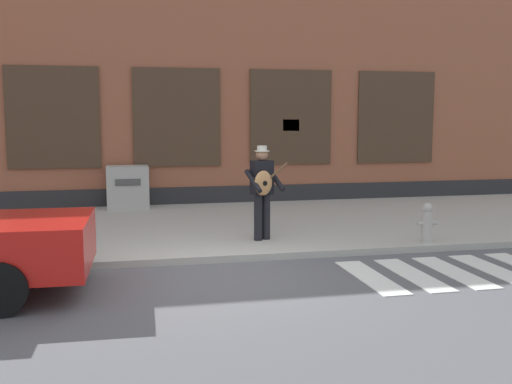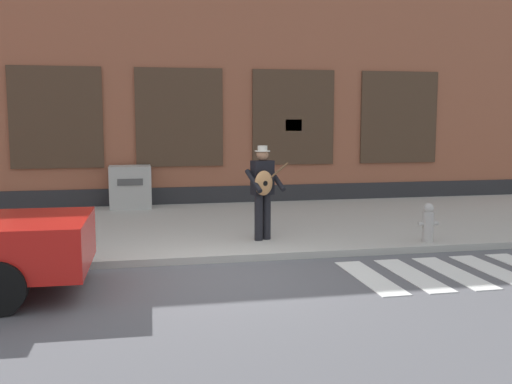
# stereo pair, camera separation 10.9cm
# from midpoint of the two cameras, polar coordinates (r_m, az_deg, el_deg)

# --- Properties ---
(ground_plane) EXTENTS (160.00, 160.00, 0.00)m
(ground_plane) POSITION_cam_midpoint_polar(r_m,az_deg,el_deg) (8.90, -3.33, -8.08)
(ground_plane) COLOR #56565B
(sidewalk) EXTENTS (28.00, 5.95, 0.12)m
(sidewalk) POSITION_cam_midpoint_polar(r_m,az_deg,el_deg) (12.54, -5.85, -3.32)
(sidewalk) COLOR #ADAAA3
(sidewalk) RESTS_ON ground
(building_backdrop) EXTENTS (28.00, 4.06, 8.12)m
(building_backdrop) POSITION_cam_midpoint_polar(r_m,az_deg,el_deg) (17.37, -7.74, 12.79)
(building_backdrop) COLOR #99563D
(building_backdrop) RESTS_ON ground
(busker) EXTENTS (0.78, 0.66, 1.71)m
(busker) POSITION_cam_midpoint_polar(r_m,az_deg,el_deg) (10.73, 0.96, 0.47)
(busker) COLOR black
(busker) RESTS_ON sidewalk
(utility_box) EXTENTS (1.00, 0.70, 1.03)m
(utility_box) POSITION_cam_midpoint_polar(r_m,az_deg,el_deg) (14.89, -11.67, 0.48)
(utility_box) COLOR #ADADA8
(utility_box) RESTS_ON sidewalk
(fire_hydrant) EXTENTS (0.38, 0.20, 0.70)m
(fire_hydrant) POSITION_cam_midpoint_polar(r_m,az_deg,el_deg) (11.11, 16.33, -2.82)
(fire_hydrant) COLOR #B2ADA8
(fire_hydrant) RESTS_ON sidewalk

